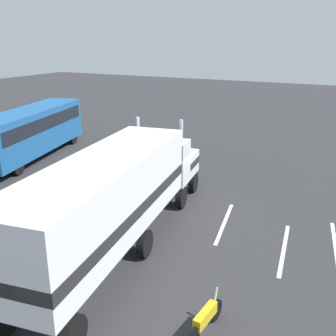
% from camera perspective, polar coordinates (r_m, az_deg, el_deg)
% --- Properties ---
extents(ground_plane, '(120.00, 120.00, 0.00)m').
position_cam_1_polar(ground_plane, '(20.82, -0.25, -4.91)').
color(ground_plane, '#2D2D30').
extents(lane_stripe_near, '(4.36, 0.90, 0.01)m').
position_cam_1_polar(lane_stripe_near, '(18.80, 8.02, -7.74)').
color(lane_stripe_near, silver).
rests_on(lane_stripe_near, ground_plane).
extents(lane_stripe_mid, '(4.39, 0.71, 0.01)m').
position_cam_1_polar(lane_stripe_mid, '(17.16, 16.18, -11.01)').
color(lane_stripe_mid, silver).
rests_on(lane_stripe_mid, ground_plane).
extents(lane_stripe_far, '(4.37, 0.85, 0.01)m').
position_cam_1_polar(lane_stripe_far, '(18.10, 22.73, -10.16)').
color(lane_stripe_far, silver).
rests_on(lane_stripe_far, ground_plane).
extents(semi_truck, '(14.38, 4.84, 4.50)m').
position_cam_1_polar(semi_truck, '(15.47, -7.13, -3.37)').
color(semi_truck, white).
rests_on(semi_truck, ground_plane).
extents(person_bystander, '(0.39, 0.48, 1.63)m').
position_cam_1_polar(person_bystander, '(19.55, -10.30, -3.97)').
color(person_bystander, '#2D3347').
rests_on(person_bystander, ground_plane).
extents(parked_bus, '(11.29, 5.26, 3.40)m').
position_cam_1_polar(parked_bus, '(29.62, -18.98, 5.30)').
color(parked_bus, '#1E5999').
rests_on(parked_bus, ground_plane).
extents(motorcycle, '(2.11, 0.33, 1.12)m').
position_cam_1_polar(motorcycle, '(12.28, 5.33, -20.66)').
color(motorcycle, black).
rests_on(motorcycle, ground_plane).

